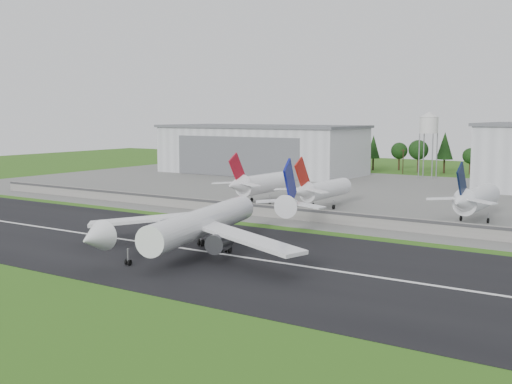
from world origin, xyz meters
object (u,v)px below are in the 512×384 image
Objects in this scene: parked_jet_red_a at (258,184)px; parked_jet_navy at (474,199)px; parked_jet_red_b at (321,190)px; main_airliner at (201,229)px.

parked_jet_red_a reaches higher than parked_jet_navy.
parked_jet_red_a is at bearing 179.84° from parked_jet_red_b.
parked_jet_red_a is at bearing -79.13° from main_airliner.
main_airliner reaches higher than parked_jet_red_b.
parked_jet_navy reaches higher than parked_jet_red_b.
main_airliner is 1.88× the size of parked_jet_navy.
main_airliner is 76.72m from parked_jet_navy.
parked_jet_red_a is 22.53m from parked_jet_red_b.
main_airliner is at bearing -83.67° from parked_jet_red_b.
parked_jet_red_a is 1.00× the size of parked_jet_red_b.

